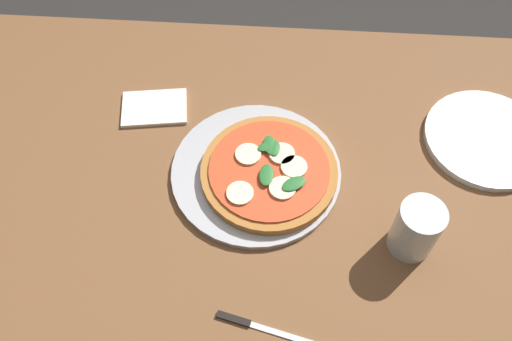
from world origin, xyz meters
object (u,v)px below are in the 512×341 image
object	(u,v)px
serving_tray	(256,172)
pizza	(269,172)
glass_cup	(416,229)
plate_white	(486,139)
napkin	(155,108)
dining_table	(212,220)
knife	(253,325)

from	to	relation	value
serving_tray	pizza	xyz separation A→B (m)	(0.02, -0.01, 0.02)
serving_tray	glass_cup	distance (m)	0.30
glass_cup	serving_tray	bearing A→B (deg)	155.08
pizza	plate_white	world-z (taller)	pizza
napkin	serving_tray	bearing A→B (deg)	-33.31
dining_table	serving_tray	size ratio (longest dim) A/B	4.89
dining_table	plate_white	distance (m)	0.56
pizza	glass_cup	distance (m)	0.27
pizza	knife	bearing A→B (deg)	-91.86
glass_cup	knife	bearing A→B (deg)	-147.95
pizza	plate_white	distance (m)	0.43
serving_tray	knife	world-z (taller)	serving_tray
serving_tray	pizza	distance (m)	0.03
pizza	napkin	bearing A→B (deg)	147.79
serving_tray	plate_white	distance (m)	0.45
pizza	knife	size ratio (longest dim) A/B	1.54
glass_cup	pizza	bearing A→B (deg)	154.74
dining_table	napkin	bearing A→B (deg)	124.38
dining_table	glass_cup	size ratio (longest dim) A/B	14.22
pizza	glass_cup	xyz separation A→B (m)	(0.25, -0.12, 0.03)
plate_white	glass_cup	distance (m)	0.29
dining_table	serving_tray	world-z (taller)	serving_tray
knife	glass_cup	world-z (taller)	glass_cup
serving_tray	napkin	distance (m)	0.26
napkin	knife	bearing A→B (deg)	-61.56
dining_table	serving_tray	xyz separation A→B (m)	(0.08, 0.05, 0.10)
glass_cup	dining_table	bearing A→B (deg)	168.09
dining_table	napkin	size ratio (longest dim) A/B	11.85
plate_white	glass_cup	xyz separation A→B (m)	(-0.17, -0.23, 0.05)
dining_table	knife	size ratio (longest dim) A/B	9.48
serving_tray	plate_white	world-z (taller)	plate_white
pizza	plate_white	bearing A→B (deg)	15.65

